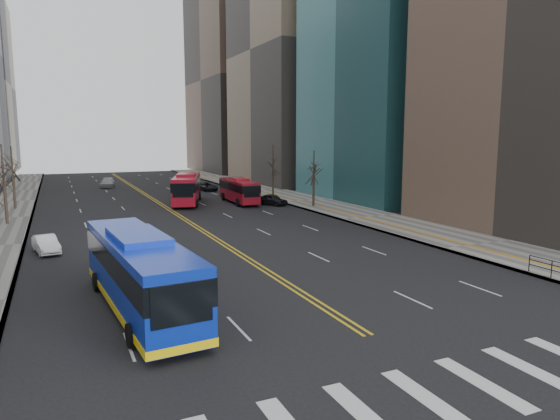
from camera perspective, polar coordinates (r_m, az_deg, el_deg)
name	(u,v)px	position (r m, az deg, el deg)	size (l,w,h in m)	color
ground	(455,391)	(18.33, 19.41, -18.89)	(220.00, 220.00, 0.00)	black
sidewalk_right	(305,201)	(64.14, 2.92, 1.07)	(7.00, 130.00, 0.15)	slate
sidewalk_left	(5,218)	(57.41, -28.90, -0.84)	(5.00, 130.00, 0.15)	slate
crosswalk	(455,390)	(18.33, 19.41, -18.88)	(26.70, 4.00, 0.01)	silver
centerline	(153,199)	(68.10, -14.28, 1.19)	(0.55, 100.00, 0.01)	gold
office_towers	(132,31)	(82.45, -16.57, 19.03)	(83.00, 134.00, 58.00)	gray
street_trees	(110,175)	(46.48, -18.81, 3.78)	(35.20, 47.20, 7.60)	#33281F
blue_bus	(139,270)	(24.77, -15.79, -6.60)	(3.83, 13.25, 3.78)	#0C2AB4
red_bus_near	(239,189)	(62.51, -4.73, 2.42)	(2.76, 9.92, 3.16)	#A31122
red_bus_far	(187,187)	(62.89, -10.61, 2.63)	(6.28, 12.18, 3.76)	#A31122
car_white	(46,244)	(39.42, -25.17, -3.56)	(1.33, 3.82, 1.26)	white
car_dark_mid	(273,200)	(60.39, -0.86, 1.20)	(1.60, 3.98, 1.36)	black
car_silver	(108,183)	(86.60, -19.11, 2.97)	(2.09, 5.13, 1.49)	#9D9DA2
car_dark_far	(207,187)	(77.48, -8.32, 2.67)	(2.09, 4.52, 1.26)	black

